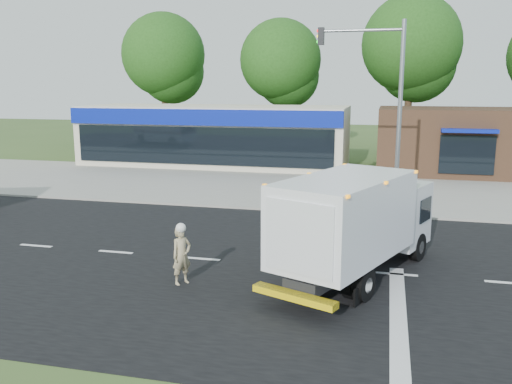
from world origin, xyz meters
TOP-DOWN VIEW (x-y plane):
  - ground at (0.00, 0.00)m, footprint 120.00×120.00m
  - road_asphalt at (0.00, 0.00)m, footprint 60.00×14.00m
  - sidewalk at (0.00, 8.20)m, footprint 60.00×2.40m
  - parking_apron at (0.00, 14.00)m, footprint 60.00×9.00m
  - lane_markings at (1.35, -1.35)m, footprint 55.20×7.00m
  - ems_box_truck at (1.82, -0.56)m, footprint 4.59×7.16m
  - emergency_worker at (-2.82, -2.16)m, footprint 0.66×0.71m
  - retail_strip_mall at (-9.00, 19.93)m, footprint 18.00×6.20m
  - brown_storefront at (7.00, 19.98)m, footprint 10.00×6.70m
  - traffic_signal_pole at (2.35, 7.60)m, footprint 3.51×0.25m
  - background_trees at (-0.85, 28.16)m, footprint 36.77×7.39m

SIDE VIEW (x-z plane):
  - ground at x=0.00m, z-range 0.00..0.00m
  - road_asphalt at x=0.00m, z-range -0.01..0.01m
  - parking_apron at x=0.00m, z-range 0.00..0.02m
  - lane_markings at x=1.35m, z-range 0.01..0.02m
  - sidewalk at x=0.00m, z-range 0.00..0.12m
  - emergency_worker at x=-2.82m, z-range -0.01..1.73m
  - ems_box_truck at x=1.82m, z-range 0.23..3.28m
  - brown_storefront at x=7.00m, z-range 0.00..4.00m
  - retail_strip_mall at x=-9.00m, z-range 0.01..4.01m
  - traffic_signal_pole at x=2.35m, z-range 0.92..8.92m
  - background_trees at x=-0.85m, z-range 1.33..13.43m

